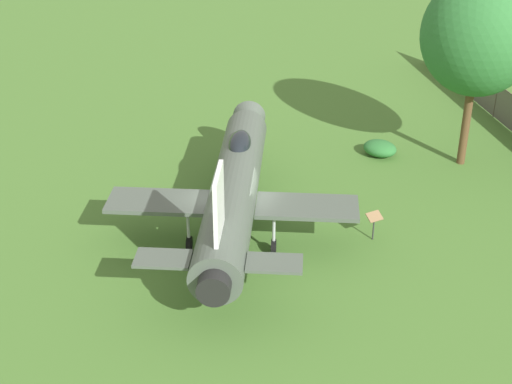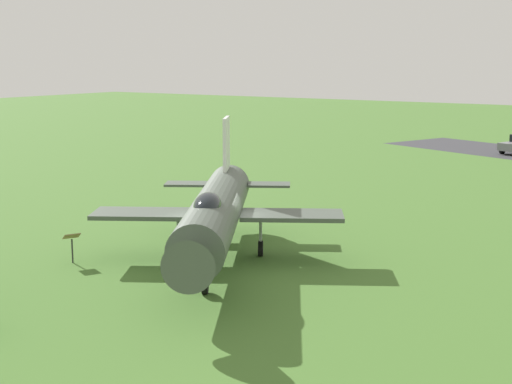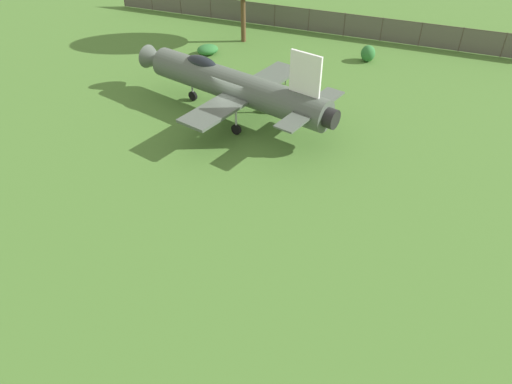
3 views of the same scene
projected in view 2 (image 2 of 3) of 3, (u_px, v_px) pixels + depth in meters
name	position (u px, v px, depth m)	size (l,w,h in m)	color
ground_plane	(216.00, 264.00, 27.55)	(200.00, 200.00, 0.00)	#47722D
display_jet	(215.00, 213.00, 26.82)	(9.42, 12.85, 5.05)	#4C564C
info_plaque	(72.00, 240.00, 27.53)	(0.63, 0.71, 1.14)	#333333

